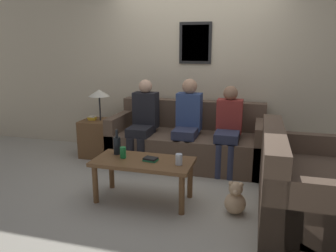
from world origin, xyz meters
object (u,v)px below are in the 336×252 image
at_px(coffee_table, 143,166).
at_px(person_middle, 187,120).
at_px(teddy_bear, 235,200).
at_px(couch_main, 187,142).
at_px(person_right, 228,126).
at_px(person_left, 143,119).
at_px(drinking_glass, 179,159).
at_px(couch_side, 304,188).
at_px(wine_bottle, 117,145).

bearing_deg(coffee_table, person_middle, 79.01).
height_order(coffee_table, teddy_bear, coffee_table).
distance_m(couch_main, teddy_bear, 1.57).
xyz_separation_m(person_right, teddy_bear, (0.20, -1.20, -0.47)).
bearing_deg(person_right, teddy_bear, -80.29).
height_order(person_left, teddy_bear, person_left).
distance_m(drinking_glass, person_left, 1.42).
bearing_deg(drinking_glass, person_right, 72.10).
xyz_separation_m(couch_main, person_left, (-0.61, -0.19, 0.34)).
relative_size(couch_side, teddy_bear, 4.60).
height_order(couch_side, person_left, person_left).
height_order(coffee_table, person_right, person_right).
relative_size(person_left, person_right, 1.05).
bearing_deg(coffee_table, person_left, 109.65).
distance_m(drinking_glass, person_right, 1.26).
distance_m(coffee_table, wine_bottle, 0.41).
relative_size(wine_bottle, teddy_bear, 0.83).
xyz_separation_m(couch_side, person_left, (-2.04, 1.06, 0.34)).
height_order(drinking_glass, person_right, person_right).
bearing_deg(couch_main, couch_side, -41.02).
bearing_deg(coffee_table, drinking_glass, -4.33).
bearing_deg(person_right, couch_side, -52.14).
distance_m(drinking_glass, person_middle, 1.23).
distance_m(person_left, person_middle, 0.63).
xyz_separation_m(wine_bottle, person_right, (1.14, 1.05, 0.05)).
height_order(wine_bottle, teddy_bear, wine_bottle).
relative_size(wine_bottle, drinking_glass, 2.49).
xyz_separation_m(couch_main, couch_side, (1.44, -1.25, 0.00)).
distance_m(wine_bottle, person_middle, 1.21).
height_order(couch_side, coffee_table, couch_side).
xyz_separation_m(person_left, person_right, (1.19, 0.03, -0.03)).
relative_size(couch_side, person_right, 1.38).
height_order(couch_main, drinking_glass, couch_main).
bearing_deg(wine_bottle, person_right, 42.50).
distance_m(couch_main, person_right, 0.69).
relative_size(couch_side, person_middle, 1.29).
relative_size(coffee_table, person_right, 0.94).
xyz_separation_m(person_left, person_middle, (0.63, 0.05, 0.02)).
height_order(couch_main, wine_bottle, couch_main).
distance_m(couch_main, drinking_glass, 1.38).
distance_m(wine_bottle, person_right, 1.55).
bearing_deg(couch_main, teddy_bear, -59.66).
xyz_separation_m(coffee_table, person_middle, (0.23, 1.18, 0.27)).
bearing_deg(person_middle, wine_bottle, -118.70).
height_order(coffee_table, drinking_glass, drinking_glass).
bearing_deg(person_left, person_middle, 4.36).
xyz_separation_m(couch_main, wine_bottle, (-0.55, -1.20, 0.27)).
bearing_deg(couch_side, person_left, 62.57).
distance_m(coffee_table, person_left, 1.22).
bearing_deg(drinking_glass, teddy_bear, -0.31).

